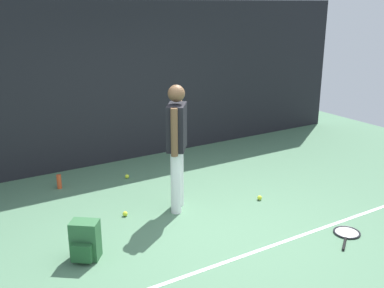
{
  "coord_description": "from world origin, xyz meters",
  "views": [
    {
      "loc": [
        -2.82,
        -4.19,
        2.69
      ],
      "look_at": [
        0.0,
        0.4,
        1.0
      ],
      "focal_mm": 42.43,
      "sensor_mm": 36.0,
      "label": 1
    }
  ],
  "objects_px": {
    "tennis_ball_near_player": "(260,198)",
    "tennis_ball_by_fence": "(125,214)",
    "tennis_player": "(177,141)",
    "tennis_ball_mid_court": "(127,176)",
    "tennis_racket": "(347,233)",
    "backpack": "(85,241)",
    "water_bottle": "(59,182)"
  },
  "relations": [
    {
      "from": "tennis_player",
      "to": "tennis_ball_near_player",
      "type": "bearing_deg",
      "value": -70.54
    },
    {
      "from": "tennis_player",
      "to": "water_bottle",
      "type": "height_order",
      "value": "tennis_player"
    },
    {
      "from": "water_bottle",
      "to": "tennis_player",
      "type": "bearing_deg",
      "value": -52.72
    },
    {
      "from": "water_bottle",
      "to": "backpack",
      "type": "bearing_deg",
      "value": -98.43
    },
    {
      "from": "tennis_player",
      "to": "tennis_ball_near_player",
      "type": "xyz_separation_m",
      "value": [
        1.13,
        -0.37,
        -0.93
      ]
    },
    {
      "from": "tennis_ball_by_fence",
      "to": "tennis_ball_mid_court",
      "type": "xyz_separation_m",
      "value": [
        0.57,
        1.23,
        0.0
      ]
    },
    {
      "from": "tennis_racket",
      "to": "tennis_ball_by_fence",
      "type": "distance_m",
      "value": 2.8
    },
    {
      "from": "tennis_racket",
      "to": "tennis_ball_by_fence",
      "type": "bearing_deg",
      "value": 103.09
    },
    {
      "from": "tennis_racket",
      "to": "tennis_ball_mid_court",
      "type": "distance_m",
      "value": 3.44
    },
    {
      "from": "tennis_ball_mid_court",
      "to": "water_bottle",
      "type": "xyz_separation_m",
      "value": [
        -1.03,
        0.16,
        0.07
      ]
    },
    {
      "from": "tennis_player",
      "to": "tennis_ball_by_fence",
      "type": "bearing_deg",
      "value": 115.32
    },
    {
      "from": "backpack",
      "to": "tennis_racket",
      "type": "bearing_deg",
      "value": 16.28
    },
    {
      "from": "tennis_ball_mid_court",
      "to": "tennis_ball_near_player",
      "type": "bearing_deg",
      "value": -54.02
    },
    {
      "from": "tennis_ball_near_player",
      "to": "tennis_ball_by_fence",
      "type": "bearing_deg",
      "value": 164.01
    },
    {
      "from": "tennis_ball_near_player",
      "to": "tennis_player",
      "type": "bearing_deg",
      "value": 161.8
    },
    {
      "from": "tennis_racket",
      "to": "tennis_ball_by_fence",
      "type": "height_order",
      "value": "tennis_ball_by_fence"
    },
    {
      "from": "tennis_racket",
      "to": "tennis_ball_by_fence",
      "type": "relative_size",
      "value": 9.13
    },
    {
      "from": "backpack",
      "to": "tennis_ball_mid_court",
      "type": "xyz_separation_m",
      "value": [
        1.35,
        1.96,
        -0.18
      ]
    },
    {
      "from": "backpack",
      "to": "water_bottle",
      "type": "distance_m",
      "value": 2.14
    },
    {
      "from": "tennis_ball_mid_court",
      "to": "water_bottle",
      "type": "bearing_deg",
      "value": 171.16
    },
    {
      "from": "tennis_ball_mid_court",
      "to": "tennis_ball_by_fence",
      "type": "bearing_deg",
      "value": -114.81
    },
    {
      "from": "tennis_racket",
      "to": "tennis_ball_near_player",
      "type": "relative_size",
      "value": 9.13
    },
    {
      "from": "tennis_player",
      "to": "tennis_racket",
      "type": "relative_size",
      "value": 2.82
    },
    {
      "from": "tennis_racket",
      "to": "tennis_ball_near_player",
      "type": "bearing_deg",
      "value": 65.41
    },
    {
      "from": "tennis_racket",
      "to": "water_bottle",
      "type": "relative_size",
      "value": 2.8
    },
    {
      "from": "tennis_ball_by_fence",
      "to": "tennis_ball_mid_court",
      "type": "height_order",
      "value": "same"
    },
    {
      "from": "tennis_player",
      "to": "tennis_ball_near_player",
      "type": "relative_size",
      "value": 25.76
    },
    {
      "from": "backpack",
      "to": "tennis_ball_near_player",
      "type": "xyz_separation_m",
      "value": [
        2.62,
        0.21,
        -0.18
      ]
    },
    {
      "from": "water_bottle",
      "to": "tennis_ball_by_fence",
      "type": "bearing_deg",
      "value": -71.37
    },
    {
      "from": "tennis_ball_near_player",
      "to": "tennis_ball_by_fence",
      "type": "distance_m",
      "value": 1.91
    },
    {
      "from": "tennis_player",
      "to": "tennis_ball_by_fence",
      "type": "relative_size",
      "value": 25.76
    },
    {
      "from": "water_bottle",
      "to": "tennis_ball_near_player",
      "type": "bearing_deg",
      "value": -39.68
    }
  ]
}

